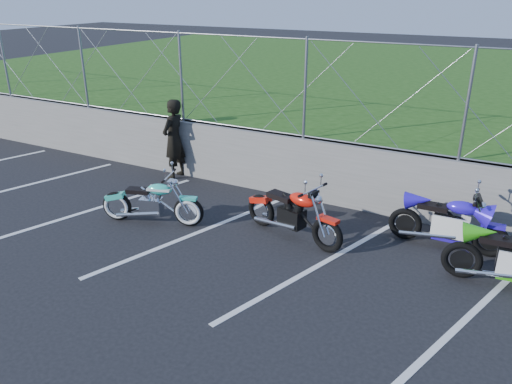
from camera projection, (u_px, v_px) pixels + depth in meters
The scene contains 9 objects.
ground at pixel (162, 257), 8.29m from camera, with size 90.00×90.00×0.00m, color black.
retaining_wall at pixel (260, 161), 10.89m from camera, with size 30.00×0.22×1.30m, color slate.
grass_field at pixel (382, 87), 19.04m from camera, with size 30.00×20.00×1.30m, color #224A13.
chain_link_fence at pixel (260, 85), 10.27m from camera, with size 28.00×0.03×2.00m.
parking_lines at pixel (254, 248), 8.58m from camera, with size 18.29×4.31×0.01m.
cruiser_turquoise at pixel (153, 204), 9.36m from camera, with size 1.94×0.77×1.00m.
naked_orange at pixel (294, 215), 8.76m from camera, with size 2.07×0.77×1.05m.
sportbike_blue at pixel (449, 224), 8.45m from camera, with size 1.97×0.70×1.02m.
person_standing at pixel (174, 139), 11.46m from camera, with size 0.67×0.44×1.85m, color black.
Camera 1 is at (4.81, -5.65, 4.16)m, focal length 35.00 mm.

